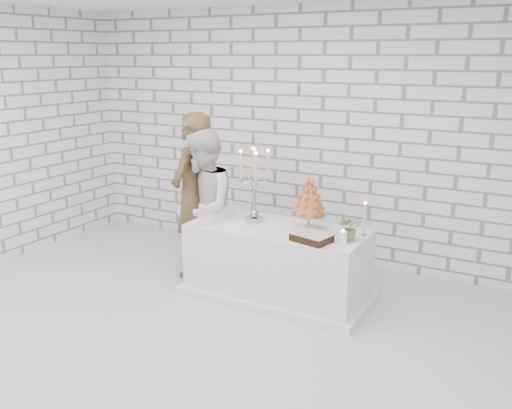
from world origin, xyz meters
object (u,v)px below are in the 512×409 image
bride (203,208)px  cake_table (277,262)px  croquembouche (309,203)px  candelabra (254,185)px  groom (193,195)px

bride → cake_table: bearing=65.7°
croquembouche → candelabra: bearing=-178.5°
groom → bride: 0.29m
croquembouche → bride: bearing=-174.6°
groom → croquembouche: 1.42m
candelabra → croquembouche: bearing=1.5°
groom → candelabra: (0.81, -0.06, 0.22)m
groom → candelabra: 0.84m
bride → candelabra: size_ratio=2.15×
cake_table → bride: (-0.87, -0.04, 0.47)m
candelabra → groom: bearing=176.1°
groom → croquembouche: groom is taller
groom → bride: bearing=50.6°
cake_table → groom: groom is taller
groom → bride: groom is taller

